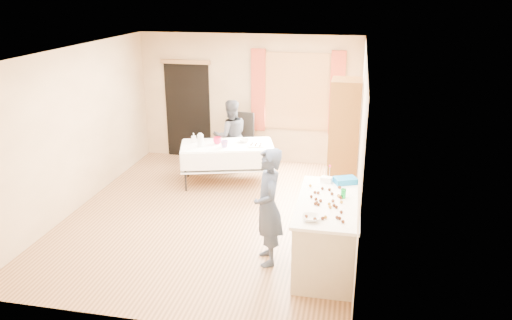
% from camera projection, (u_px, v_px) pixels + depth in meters
% --- Properties ---
extents(floor, '(4.50, 5.50, 0.02)m').
position_uv_depth(floor, '(213.00, 215.00, 8.05)').
color(floor, '#9E7047').
rests_on(floor, ground).
extents(ceiling, '(4.50, 5.50, 0.02)m').
position_uv_depth(ceiling, '(207.00, 50.00, 7.18)').
color(ceiling, white).
rests_on(ceiling, floor).
extents(wall_back, '(4.50, 0.02, 2.60)m').
position_uv_depth(wall_back, '(249.00, 99.00, 10.16)').
color(wall_back, tan).
rests_on(wall_back, floor).
extents(wall_front, '(4.50, 0.02, 2.60)m').
position_uv_depth(wall_front, '(133.00, 214.00, 5.06)').
color(wall_front, tan).
rests_on(wall_front, floor).
extents(wall_left, '(0.02, 5.50, 2.60)m').
position_uv_depth(wall_left, '(75.00, 129.00, 8.03)').
color(wall_left, tan).
rests_on(wall_left, floor).
extents(wall_right, '(0.02, 5.50, 2.60)m').
position_uv_depth(wall_right, '(361.00, 146.00, 7.19)').
color(wall_right, tan).
rests_on(wall_right, floor).
extents(window_frame, '(1.32, 0.06, 1.52)m').
position_uv_depth(window_frame, '(297.00, 92.00, 9.87)').
color(window_frame, olive).
rests_on(window_frame, wall_back).
extents(window_pane, '(1.20, 0.02, 1.40)m').
position_uv_depth(window_pane, '(297.00, 92.00, 9.86)').
color(window_pane, white).
rests_on(window_pane, wall_back).
extents(curtain_left, '(0.28, 0.06, 1.65)m').
position_uv_depth(curtain_left, '(258.00, 90.00, 9.97)').
color(curtain_left, '#9D3823').
rests_on(curtain_left, wall_back).
extents(curtain_right, '(0.28, 0.06, 1.65)m').
position_uv_depth(curtain_right, '(337.00, 94.00, 9.68)').
color(curtain_right, '#9D3823').
rests_on(curtain_right, wall_back).
extents(doorway, '(0.95, 0.04, 2.00)m').
position_uv_depth(doorway, '(188.00, 111.00, 10.48)').
color(doorway, black).
rests_on(doorway, floor).
extents(door_lintel, '(1.05, 0.06, 0.08)m').
position_uv_depth(door_lintel, '(185.00, 62.00, 10.11)').
color(door_lintel, olive).
rests_on(door_lintel, wall_back).
extents(cabinet, '(0.50, 0.60, 2.04)m').
position_uv_depth(cabinet, '(344.00, 139.00, 8.46)').
color(cabinet, brown).
rests_on(cabinet, floor).
extents(counter, '(0.79, 1.66, 0.91)m').
position_uv_depth(counter, '(327.00, 233.00, 6.47)').
color(counter, '#BFB59A').
rests_on(counter, floor).
extents(party_table, '(1.85, 1.29, 0.75)m').
position_uv_depth(party_table, '(227.00, 160.00, 9.20)').
color(party_table, black).
rests_on(party_table, floor).
extents(chair, '(0.51, 0.51, 1.09)m').
position_uv_depth(chair, '(241.00, 151.00, 10.06)').
color(chair, black).
rests_on(chair, floor).
extents(girl, '(0.81, 0.73, 1.58)m').
position_uv_depth(girl, '(268.00, 207.00, 6.43)').
color(girl, '#283249').
rests_on(girl, floor).
extents(woman, '(1.12, 1.09, 1.43)m').
position_uv_depth(woman, '(231.00, 136.00, 9.72)').
color(woman, black).
rests_on(woman, floor).
extents(soda_can, '(0.09, 0.09, 0.12)m').
position_uv_depth(soda_can, '(343.00, 193.00, 6.39)').
color(soda_can, '#08932E').
rests_on(soda_can, counter).
extents(mixing_bowl, '(0.22, 0.22, 0.05)m').
position_uv_depth(mixing_bowl, '(311.00, 218.00, 5.80)').
color(mixing_bowl, white).
rests_on(mixing_bowl, counter).
extents(foam_block, '(0.17, 0.13, 0.08)m').
position_uv_depth(foam_block, '(326.00, 180.00, 6.90)').
color(foam_block, white).
rests_on(foam_block, counter).
extents(blue_basket, '(0.36, 0.31, 0.08)m').
position_uv_depth(blue_basket, '(345.00, 180.00, 6.87)').
color(blue_basket, '#0F70BC').
rests_on(blue_basket, counter).
extents(pitcher, '(0.15, 0.15, 0.22)m').
position_uv_depth(pitcher, '(200.00, 141.00, 8.93)').
color(pitcher, silver).
rests_on(pitcher, party_table).
extents(cup_red, '(0.25, 0.25, 0.12)m').
position_uv_depth(cup_red, '(217.00, 141.00, 9.10)').
color(cup_red, red).
rests_on(cup_red, party_table).
extents(cup_rainbow, '(0.25, 0.25, 0.12)m').
position_uv_depth(cup_rainbow, '(224.00, 144.00, 8.91)').
color(cup_rainbow, red).
rests_on(cup_rainbow, party_table).
extents(small_bowl, '(0.31, 0.31, 0.06)m').
position_uv_depth(small_bowl, '(244.00, 141.00, 9.21)').
color(small_bowl, white).
rests_on(small_bowl, party_table).
extents(pastry_tray, '(0.33, 0.27, 0.02)m').
position_uv_depth(pastry_tray, '(256.00, 146.00, 8.99)').
color(pastry_tray, white).
rests_on(pastry_tray, party_table).
extents(bottle, '(0.14, 0.14, 0.17)m').
position_uv_depth(bottle, '(194.00, 138.00, 9.17)').
color(bottle, white).
rests_on(bottle, party_table).
extents(cake_balls, '(0.52, 1.08, 0.04)m').
position_uv_depth(cake_balls, '(328.00, 202.00, 6.23)').
color(cake_balls, '#3F2314').
rests_on(cake_balls, counter).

